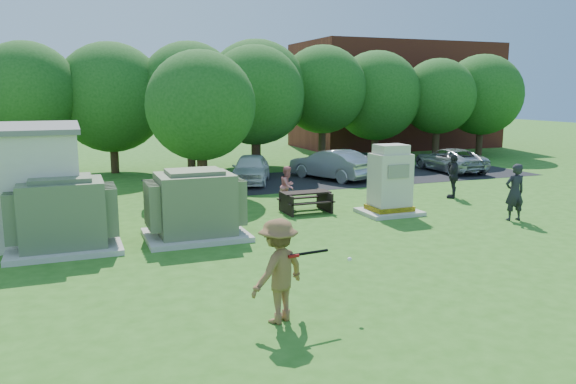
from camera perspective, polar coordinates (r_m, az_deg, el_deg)
name	(u,v)px	position (r m, az deg, el deg)	size (l,w,h in m)	color
ground	(346,270)	(14.10, 5.96, -7.92)	(120.00, 120.00, 0.00)	#2D6619
brick_building	(395,96)	(45.80, 10.77, 9.58)	(15.00, 8.00, 8.00)	maroon
parking_strip	(348,177)	(28.94, 6.11, 1.48)	(20.00, 6.00, 0.01)	#232326
transformer_left	(63,216)	(16.75, -21.89, -2.26)	(3.00, 2.40, 2.07)	beige
transformer_right	(195,206)	(17.08, -9.41, -1.42)	(3.00, 2.40, 2.07)	beige
generator_cabinet	(390,184)	(20.42, 10.33, 0.82)	(2.06, 1.68, 2.51)	beige
picnic_table	(306,199)	(20.51, 1.81, -0.75)	(1.77, 1.33, 0.76)	black
batter	(278,271)	(10.76, -1.00, -8.01)	(1.31, 0.75, 2.02)	brown
person_by_generator	(515,192)	(20.58, 22.04, -0.02)	(0.72, 0.47, 1.96)	black
person_at_picnic	(288,186)	(21.54, -0.03, 0.60)	(0.75, 0.59, 1.55)	#D47072
person_walking_right	(453,176)	(24.13, 16.45, 1.54)	(1.06, 0.44, 1.82)	#242328
car_white	(251,169)	(27.02, -3.82, 2.38)	(1.65, 4.10, 1.40)	white
car_silver_a	(331,164)	(28.19, 4.36, 2.81)	(1.58, 4.54, 1.50)	#A7A6AB
car_dark	(370,166)	(28.93, 8.38, 2.66)	(1.73, 4.26, 1.24)	black
car_silver_b	(450,160)	(32.12, 16.09, 3.16)	(2.14, 4.65, 1.29)	#A5A6AA
batting_equipment	(313,255)	(10.83, 2.51, -6.39)	(1.44, 0.27, 0.34)	black
tree_row	(222,95)	(31.41, -6.73, 9.76)	(41.30, 13.30, 7.30)	#47301E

